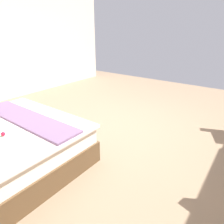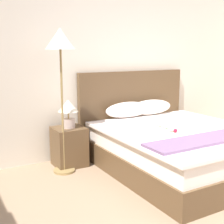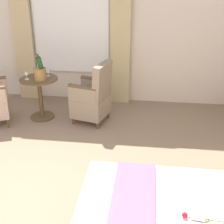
{
  "view_description": "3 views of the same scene",
  "coord_description": "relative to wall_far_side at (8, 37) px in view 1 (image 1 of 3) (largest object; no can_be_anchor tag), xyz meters",
  "views": [
    {
      "loc": [
        -1.86,
        2.7,
        1.73
      ],
      "look_at": [
        -0.71,
        1.16,
        0.93
      ],
      "focal_mm": 32.0,
      "sensor_mm": 36.0,
      "label": 1
    },
    {
      "loc": [
        -2.15,
        -1.03,
        1.55
      ],
      "look_at": [
        -1.05,
        0.9,
        1.13
      ],
      "focal_mm": 50.0,
      "sensor_mm": 36.0,
      "label": 2
    },
    {
      "loc": [
        2.37,
        1.48,
        2.45
      ],
      "look_at": [
        -0.59,
        1.1,
        1.03
      ],
      "focal_mm": 50.0,
      "sensor_mm": 36.0,
      "label": 3
    }
  ],
  "objects": [
    {
      "name": "ground_plane",
      "position": [
        -3.42,
        0.0,
        -1.55
      ],
      "size": [
        8.21,
        8.21,
        0.0
      ],
      "primitive_type": "plane",
      "color": "#8D745B"
    },
    {
      "name": "wall_far_side",
      "position": [
        0.0,
        0.0,
        0.0
      ],
      "size": [
        0.12,
        6.43,
        3.1
      ],
      "color": "beige",
      "rests_on": "ground"
    }
  ]
}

